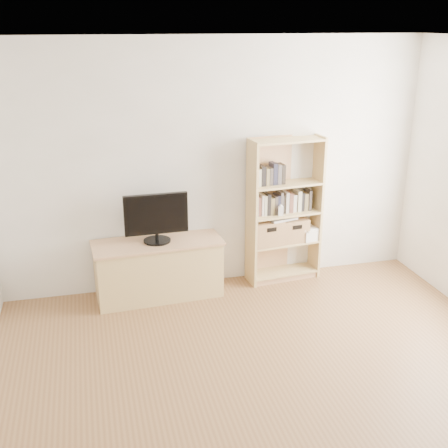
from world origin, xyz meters
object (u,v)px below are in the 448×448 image
object	(u,v)px
baby_monitor	(281,211)
basket_right	(292,229)
tv_stand	(158,270)
basket_left	(266,232)
laptop	(281,218)
television	(156,218)
bookshelf	(285,211)

from	to	relation	value
baby_monitor	basket_right	xyz separation A→B (m)	(0.18, 0.10, -0.26)
tv_stand	basket_left	size ratio (longest dim) A/B	3.91
tv_stand	laptop	world-z (taller)	laptop
basket_right	laptop	world-z (taller)	laptop
laptop	baby_monitor	bearing A→B (deg)	-127.07
tv_stand	basket_right	bearing A→B (deg)	0.29
basket_right	television	bearing A→B (deg)	178.79
bookshelf	basket_left	size ratio (longest dim) A/B	4.89
tv_stand	television	xyz separation A→B (m)	(0.00, 0.00, 0.57)
basket_left	basket_right	world-z (taller)	basket_left
baby_monitor	television	bearing A→B (deg)	-169.22
tv_stand	baby_monitor	xyz separation A→B (m)	(1.32, 0.00, 0.53)
television	basket_right	xyz separation A→B (m)	(1.50, 0.10, -0.29)
bookshelf	television	bearing A→B (deg)	178.04
television	baby_monitor	distance (m)	1.32
baby_monitor	basket_left	distance (m)	0.29
tv_stand	bookshelf	size ratio (longest dim) A/B	0.80
bookshelf	basket_right	bearing A→B (deg)	-2.60
tv_stand	laptop	distance (m)	1.42
television	basket_left	xyz separation A→B (m)	(1.19, 0.07, -0.29)
baby_monitor	basket_left	world-z (taller)	baby_monitor
television	laptop	size ratio (longest dim) A/B	2.12
basket_right	basket_left	bearing A→B (deg)	-179.21
tv_stand	basket_right	size ratio (longest dim) A/B	4.11
basket_left	bookshelf	bearing A→B (deg)	-0.07
bookshelf	television	size ratio (longest dim) A/B	2.48
television	basket_right	bearing A→B (deg)	2.63
television	basket_left	bearing A→B (deg)	2.11
tv_stand	television	distance (m)	0.57
tv_stand	baby_monitor	world-z (taller)	baby_monitor
television	basket_left	world-z (taller)	television
tv_stand	baby_monitor	bearing A→B (deg)	-3.63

